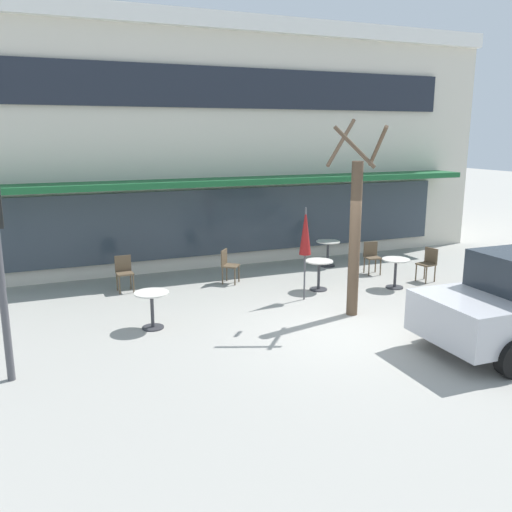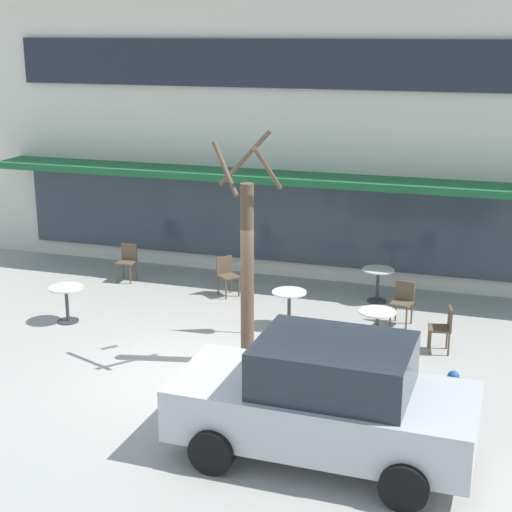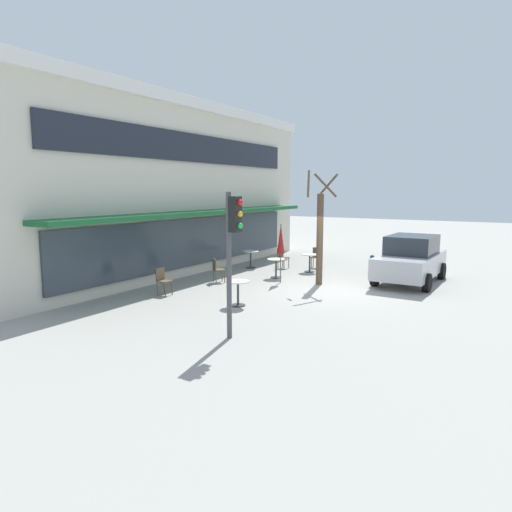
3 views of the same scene
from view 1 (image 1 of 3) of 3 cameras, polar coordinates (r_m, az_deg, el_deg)
The scene contains 13 objects.
ground_plane at distance 11.07m, azimuth 8.95°, elevation -7.81°, with size 80.00×80.00×0.00m, color #9E9B93.
building_facade at distance 19.54m, azimuth -6.34°, elevation 11.78°, with size 17.19×9.10×7.07m.
cafe_table_near_wall at distance 14.18m, azimuth 14.48°, elevation -1.26°, with size 0.70×0.70×0.76m.
cafe_table_streetside at distance 13.65m, azimuth 6.63°, elevation -1.48°, with size 0.70×0.70×0.76m.
cafe_table_by_tree at distance 11.12m, azimuth -10.89°, elevation -4.97°, with size 0.70×0.70×0.76m.
cafe_table_mid_patio at distance 16.12m, azimuth 7.57°, elevation 0.71°, with size 0.70×0.70×0.76m.
patio_umbrella_green_folded at distance 12.59m, azimuth 5.22°, elevation 2.52°, with size 0.28×0.28×2.20m.
cafe_chair_0 at distance 14.21m, azimuth -2.98°, elevation -0.80°, with size 0.56×0.56×0.89m.
cafe_chair_1 at distance 15.50m, azimuth 12.08°, elevation 0.09°, with size 0.47×0.47×0.89m.
cafe_chair_2 at distance 15.09m, azimuth 17.66°, elevation -0.59°, with size 0.46×0.46×0.89m.
cafe_chair_3 at distance 13.86m, azimuth -13.72°, elevation -1.50°, with size 0.41×0.41×0.89m.
street_tree at distance 11.62m, azimuth 10.37°, elevation 2.68°, with size 1.18×1.25×4.16m.
fire_hydrant at distance 13.70m, azimuth 25.22°, elevation -3.30°, with size 0.36×0.20×0.71m.
Camera 1 is at (-5.49, -8.79, 3.88)m, focal length 38.00 mm.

